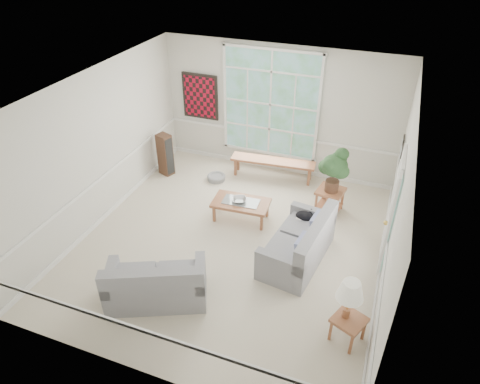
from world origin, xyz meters
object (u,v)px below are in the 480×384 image
loveseat_right (298,239)px  end_table (329,201)px  side_table (347,329)px  coffee_table (241,210)px  loveseat_front (156,278)px

loveseat_right → end_table: loveseat_right is taller
loveseat_right → side_table: size_ratio=3.82×
coffee_table → end_table: bearing=25.2°
end_table → loveseat_front: bearing=-122.6°
coffee_table → side_table: 3.34m
coffee_table → end_table: size_ratio=2.16×
coffee_table → loveseat_front: bearing=-105.8°
loveseat_front → side_table: 3.04m
side_table → end_table: bearing=105.3°
loveseat_right → coffee_table: loveseat_right is taller
coffee_table → side_table: size_ratio=2.59×
coffee_table → loveseat_right: bearing=-33.5°
loveseat_front → side_table: (3.02, 0.25, -0.21)m
loveseat_right → end_table: 1.71m
loveseat_front → side_table: bearing=-19.6°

